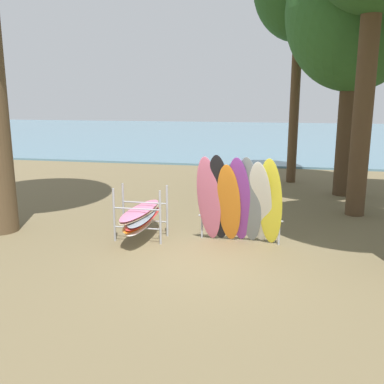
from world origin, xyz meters
name	(u,v)px	position (x,y,z in m)	size (l,w,h in m)	color
ground_plane	(216,259)	(0.00, 0.00, 0.00)	(80.00, 80.00, 0.00)	brown
lake_water	(266,135)	(0.00, 30.04, 0.05)	(80.00, 36.00, 0.10)	slate
tree_far_left_back	(356,12)	(3.33, 6.81, 5.87)	(4.35, 4.35, 8.44)	#42301E
leaning_board_pile	(239,202)	(0.35, 0.95, 1.01)	(1.97, 0.98, 2.11)	pink
board_storage_rack	(141,216)	(-1.93, 0.98, 0.55)	(1.15, 2.13, 1.25)	#9EA0A5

